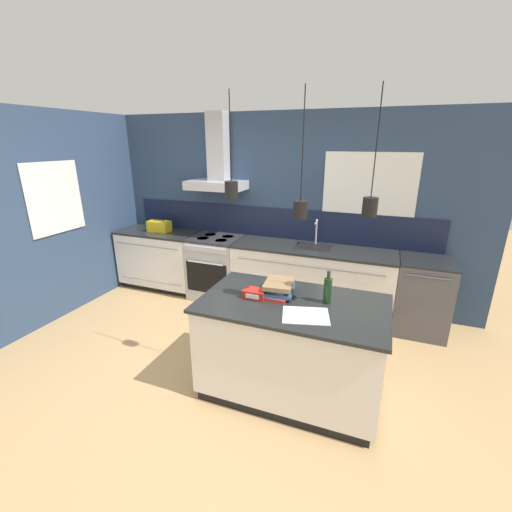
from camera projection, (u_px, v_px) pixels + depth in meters
ground_plane at (209, 373)px, 3.45m from camera, size 16.00×16.00×0.00m
wall_back at (271, 206)px, 4.79m from camera, size 5.60×2.08×2.60m
wall_left at (66, 215)px, 4.47m from camera, size 0.08×3.80×2.60m
counter_run_left at (161, 259)px, 5.39m from camera, size 1.25×0.64×0.91m
counter_run_sink at (311, 280)px, 4.58m from camera, size 2.11×0.64×1.25m
oven_range at (217, 267)px, 5.05m from camera, size 0.72×0.66×0.91m
dishwasher at (422, 296)px, 4.11m from camera, size 0.60×0.65×0.91m
kitchen_island at (291, 347)px, 3.09m from camera, size 1.60×0.94×0.91m
bottle_on_island at (328, 290)px, 2.89m from camera, size 0.07×0.07×0.29m
book_stack at (279, 288)px, 3.05m from camera, size 0.29×0.34×0.13m
red_supply_box at (255, 294)px, 3.01m from camera, size 0.20×0.14×0.08m
paper_pile at (306, 315)px, 2.71m from camera, size 0.43×0.37×0.01m
yellow_toolbox at (159, 226)px, 5.21m from camera, size 0.34×0.18×0.19m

